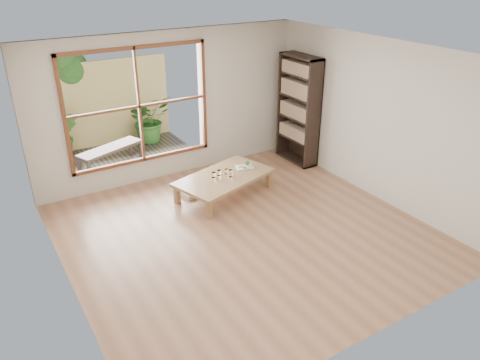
% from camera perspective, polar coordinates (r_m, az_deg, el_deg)
% --- Properties ---
extents(ground, '(5.00, 5.00, 0.00)m').
position_cam_1_polar(ground, '(6.99, 0.55, -6.32)').
color(ground, '#AE7B57').
rests_on(ground, ground).
extents(low_table, '(1.82, 1.34, 0.36)m').
position_cam_1_polar(low_table, '(7.89, -1.93, 0.23)').
color(low_table, tan).
rests_on(low_table, ground).
extents(floor_cushion, '(0.58, 0.58, 0.07)m').
position_cam_1_polar(floor_cushion, '(8.17, -5.81, -1.12)').
color(floor_cushion, white).
rests_on(floor_cushion, ground).
extents(bookshelf, '(0.33, 0.93, 2.07)m').
position_cam_1_polar(bookshelf, '(9.10, 7.16, 8.47)').
color(bookshelf, black).
rests_on(bookshelf, ground).
extents(glass_tall, '(0.07, 0.07, 0.12)m').
position_cam_1_polar(glass_tall, '(7.81, -1.18, 0.82)').
color(glass_tall, silver).
rests_on(glass_tall, low_table).
extents(glass_mid, '(0.06, 0.06, 0.09)m').
position_cam_1_polar(glass_mid, '(7.92, -1.67, 1.05)').
color(glass_mid, silver).
rests_on(glass_mid, low_table).
extents(glass_short, '(0.07, 0.07, 0.09)m').
position_cam_1_polar(glass_short, '(7.88, -2.57, 0.90)').
color(glass_short, silver).
rests_on(glass_short, low_table).
extents(glass_small, '(0.07, 0.07, 0.09)m').
position_cam_1_polar(glass_small, '(7.81, -3.23, 0.63)').
color(glass_small, silver).
rests_on(glass_small, low_table).
extents(food_tray, '(0.35, 0.29, 0.09)m').
position_cam_1_polar(food_tray, '(8.17, 0.63, 1.70)').
color(food_tray, white).
rests_on(food_tray, low_table).
extents(deck, '(2.80, 2.00, 0.05)m').
position_cam_1_polar(deck, '(9.68, -13.83, 2.46)').
color(deck, '#3B342B').
rests_on(deck, ground).
extents(garden_bench, '(1.34, 0.82, 0.41)m').
position_cam_1_polar(garden_bench, '(9.20, -15.54, 3.52)').
color(garden_bench, black).
rests_on(garden_bench, deck).
extents(bamboo_fence, '(2.80, 0.06, 1.80)m').
position_cam_1_polar(bamboo_fence, '(10.30, -16.20, 8.92)').
color(bamboo_fence, tan).
rests_on(bamboo_fence, ground).
extents(shrub_right, '(1.03, 0.94, 1.00)m').
position_cam_1_polar(shrub_right, '(10.32, -11.02, 7.32)').
color(shrub_right, '#315D22').
rests_on(shrub_right, deck).
extents(shrub_left, '(0.64, 0.57, 0.96)m').
position_cam_1_polar(shrub_left, '(9.81, -20.64, 5.02)').
color(shrub_left, '#315D22').
rests_on(shrub_left, deck).
extents(garden_tree, '(1.04, 0.85, 2.22)m').
position_cam_1_polar(garden_tree, '(10.26, -20.88, 12.42)').
color(garden_tree, '#4C3D2D').
rests_on(garden_tree, ground).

